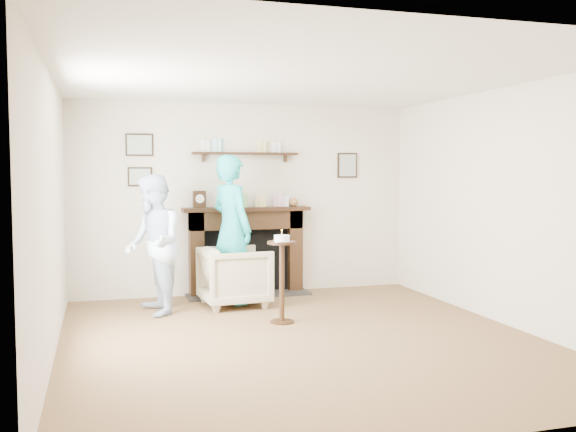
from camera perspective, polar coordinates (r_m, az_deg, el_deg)
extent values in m
plane|color=brown|center=(6.29, 1.24, -10.91)|extent=(5.00, 5.00, 0.00)
cube|color=beige|center=(8.50, -3.88, 1.51)|extent=(4.50, 0.04, 2.50)
cube|color=beige|center=(5.82, -20.36, 0.12)|extent=(0.04, 5.00, 2.50)
cube|color=beige|center=(7.11, 18.81, 0.81)|extent=(0.04, 5.00, 2.50)
cube|color=silver|center=(6.14, 1.27, 12.25)|extent=(4.50, 5.00, 0.04)
cube|color=black|center=(8.35, -8.14, -3.40)|extent=(0.18, 0.20, 1.10)
cube|color=black|center=(8.63, 0.57, -3.11)|extent=(0.18, 0.20, 1.10)
cube|color=black|center=(8.42, -3.73, -0.36)|extent=(1.50, 0.20, 0.24)
cube|color=black|center=(8.55, -3.81, -4.00)|extent=(1.14, 0.06, 0.86)
cube|color=#2D2B28|center=(8.44, -3.52, -6.97)|extent=(1.60, 0.44, 0.03)
cube|color=black|center=(8.38, -3.69, 0.62)|extent=(1.68, 0.26, 0.05)
cube|color=black|center=(8.43, -3.79, 5.56)|extent=(1.40, 0.15, 0.03)
cube|color=black|center=(8.30, -13.07, 6.18)|extent=(0.34, 0.03, 0.28)
cube|color=black|center=(8.29, -13.03, 3.42)|extent=(0.30, 0.03, 0.24)
cube|color=black|center=(8.91, 5.29, 4.51)|extent=(0.28, 0.03, 0.34)
cube|color=black|center=(8.26, -7.89, 1.47)|extent=(0.16, 0.09, 0.22)
cylinder|color=white|center=(8.22, -7.84, 1.53)|extent=(0.11, 0.01, 0.11)
sphere|color=#2F8E30|center=(8.54, 0.50, 1.26)|extent=(0.12, 0.12, 0.12)
imported|color=#C6AD93|center=(7.84, -4.74, -7.94)|extent=(0.84, 0.82, 0.71)
imported|color=silver|center=(7.50, -11.80, -8.55)|extent=(0.69, 0.84, 1.59)
imported|color=#1FB5AA|center=(8.01, -5.01, -7.67)|extent=(0.67, 0.78, 1.82)
cylinder|color=black|center=(6.96, -0.55, -9.37)|extent=(0.26, 0.26, 0.02)
cylinder|color=black|center=(6.87, -0.55, -5.93)|extent=(0.06, 0.06, 0.83)
cylinder|color=black|center=(6.81, -0.55, -2.38)|extent=(0.31, 0.31, 0.03)
cylinder|color=silver|center=(6.81, -0.55, -2.24)|extent=(0.21, 0.21, 0.01)
cylinder|color=white|center=(6.81, -0.55, -1.97)|extent=(0.17, 0.17, 0.06)
cylinder|color=beige|center=(6.80, -0.55, -1.53)|extent=(0.01, 0.01, 0.05)
sphere|color=orange|center=(6.80, -0.55, -1.26)|extent=(0.02, 0.02, 0.02)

